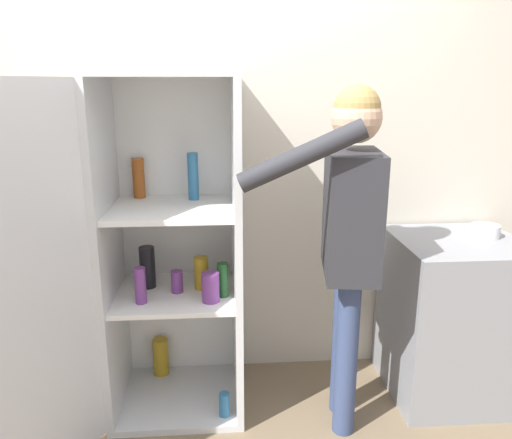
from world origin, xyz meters
The scene contains 5 objects.
wall_back centered at (0.00, 0.98, 1.27)m, with size 7.00×0.06×2.55m.
refrigerator centered at (-0.35, 0.55, 0.86)m, with size 1.03×1.18×1.73m.
person centered at (0.59, 0.40, 1.07)m, with size 0.68×0.55×1.67m.
counter centered at (1.25, 0.61, 0.44)m, with size 0.65×0.63×0.88m.
bowl centered at (1.40, 0.66, 0.91)m, with size 0.15×0.15×0.07m.
Camera 1 is at (0.00, -1.77, 1.67)m, focal length 35.00 mm.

